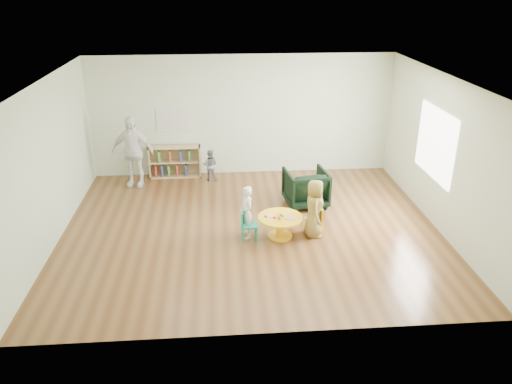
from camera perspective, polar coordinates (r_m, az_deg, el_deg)
The scene contains 11 objects.
room at distance 8.71m, azimuth -0.52°, elevation 6.85°, with size 7.10×7.00×2.80m.
activity_table at distance 9.04m, azimuth 2.79°, elevation -3.56°, with size 0.81×0.81×0.45m.
kid_chair_left at distance 8.96m, azimuth -1.05°, elevation -3.66°, with size 0.31×0.31×0.56m.
kid_chair_right at distance 9.21m, azimuth 6.85°, elevation -3.16°, with size 0.30×0.30×0.53m.
bookshelf at distance 11.93m, azimuth -9.30°, elevation 3.46°, with size 1.20×0.30×0.75m.
alphabet_poster at distance 11.76m, azimuth -9.50°, elevation 8.18°, with size 0.74×0.01×0.54m.
armchair at distance 10.31m, azimuth 5.71°, elevation 0.51°, with size 0.82×0.84×0.77m, color black.
child_left at distance 8.95m, azimuth -1.10°, elevation -2.34°, with size 0.36×0.23×0.98m, color white.
child_right at distance 9.03m, azimuth 6.70°, elevation -1.86°, with size 0.53×0.35×1.09m, color yellow.
toddler at distance 11.59m, azimuth -5.25°, elevation 3.10°, with size 0.36×0.28×0.74m, color #161E38.
adult_caretaker at distance 11.43m, azimuth -13.93°, elevation 4.52°, with size 0.95×0.39×1.61m, color white.
Camera 1 is at (-0.57, -8.33, 4.38)m, focal length 35.00 mm.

